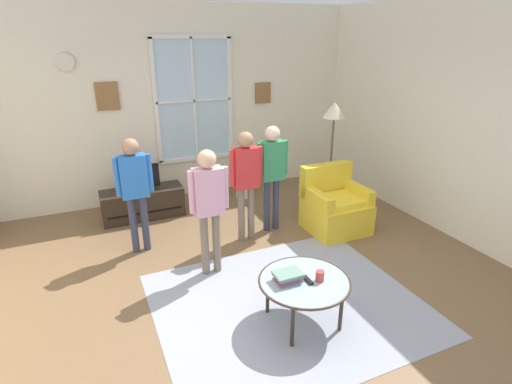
{
  "coord_description": "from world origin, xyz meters",
  "views": [
    {
      "loc": [
        -1.46,
        -3.23,
        2.55
      ],
      "look_at": [
        0.21,
        0.55,
        0.91
      ],
      "focal_mm": 28.2,
      "sensor_mm": 36.0,
      "label": 1
    }
  ],
  "objects_px": {
    "person_blue_shirt": "(134,183)",
    "potted_plant_by_window": "(245,173)",
    "armchair": "(335,207)",
    "coffee_table": "(304,283)",
    "television": "(140,177)",
    "person_green_shirt": "(272,167)",
    "book_stack": "(288,276)",
    "cup": "(320,276)",
    "person_red_shirt": "(246,174)",
    "floor_lamp": "(334,121)",
    "person_pink_shirt": "(209,199)",
    "tv_stand": "(143,203)",
    "remote_near_books": "(308,280)"
  },
  "relations": [
    {
      "from": "book_stack",
      "to": "person_pink_shirt",
      "type": "relative_size",
      "value": 0.18
    },
    {
      "from": "person_pink_shirt",
      "to": "potted_plant_by_window",
      "type": "height_order",
      "value": "person_pink_shirt"
    },
    {
      "from": "person_red_shirt",
      "to": "book_stack",
      "type": "bearing_deg",
      "value": -99.71
    },
    {
      "from": "tv_stand",
      "to": "remote_near_books",
      "type": "xyz_separation_m",
      "value": [
        1.01,
        -3.02,
        0.25
      ]
    },
    {
      "from": "person_red_shirt",
      "to": "tv_stand",
      "type": "bearing_deg",
      "value": 131.87
    },
    {
      "from": "person_pink_shirt",
      "to": "book_stack",
      "type": "bearing_deg",
      "value": -71.02
    },
    {
      "from": "television",
      "to": "cup",
      "type": "height_order",
      "value": "television"
    },
    {
      "from": "person_green_shirt",
      "to": "potted_plant_by_window",
      "type": "xyz_separation_m",
      "value": [
        0.13,
        1.29,
        -0.51
      ]
    },
    {
      "from": "book_stack",
      "to": "potted_plant_by_window",
      "type": "relative_size",
      "value": 0.35
    },
    {
      "from": "person_green_shirt",
      "to": "potted_plant_by_window",
      "type": "bearing_deg",
      "value": 84.03
    },
    {
      "from": "remote_near_books",
      "to": "person_pink_shirt",
      "type": "bearing_deg",
      "value": 114.84
    },
    {
      "from": "coffee_table",
      "to": "floor_lamp",
      "type": "relative_size",
      "value": 0.51
    },
    {
      "from": "person_blue_shirt",
      "to": "potted_plant_by_window",
      "type": "distance_m",
      "value": 2.26
    },
    {
      "from": "person_pink_shirt",
      "to": "person_blue_shirt",
      "type": "bearing_deg",
      "value": 128.22
    },
    {
      "from": "book_stack",
      "to": "person_green_shirt",
      "type": "xyz_separation_m",
      "value": [
        0.71,
        1.81,
        0.41
      ]
    },
    {
      "from": "television",
      "to": "floor_lamp",
      "type": "relative_size",
      "value": 0.33
    },
    {
      "from": "remote_near_books",
      "to": "person_pink_shirt",
      "type": "distance_m",
      "value": 1.37
    },
    {
      "from": "television",
      "to": "remote_near_books",
      "type": "height_order",
      "value": "television"
    },
    {
      "from": "armchair",
      "to": "tv_stand",
      "type": "bearing_deg",
      "value": 148.02
    },
    {
      "from": "potted_plant_by_window",
      "to": "floor_lamp",
      "type": "height_order",
      "value": "floor_lamp"
    },
    {
      "from": "television",
      "to": "person_blue_shirt",
      "type": "distance_m",
      "value": 1.06
    },
    {
      "from": "armchair",
      "to": "coffee_table",
      "type": "bearing_deg",
      "value": -132.04
    },
    {
      "from": "book_stack",
      "to": "person_green_shirt",
      "type": "relative_size",
      "value": 0.18
    },
    {
      "from": "tv_stand",
      "to": "person_red_shirt",
      "type": "relative_size",
      "value": 0.8
    },
    {
      "from": "person_red_shirt",
      "to": "person_green_shirt",
      "type": "xyz_separation_m",
      "value": [
        0.42,
        0.13,
        0.01
      ]
    },
    {
      "from": "book_stack",
      "to": "person_blue_shirt",
      "type": "distance_m",
      "value": 2.23
    },
    {
      "from": "armchair",
      "to": "cup",
      "type": "xyz_separation_m",
      "value": [
        -1.25,
        -1.58,
        0.18
      ]
    },
    {
      "from": "tv_stand",
      "to": "floor_lamp",
      "type": "relative_size",
      "value": 0.7
    },
    {
      "from": "person_pink_shirt",
      "to": "person_green_shirt",
      "type": "distance_m",
      "value": 1.3
    },
    {
      "from": "armchair",
      "to": "floor_lamp",
      "type": "bearing_deg",
      "value": 64.63
    },
    {
      "from": "book_stack",
      "to": "floor_lamp",
      "type": "relative_size",
      "value": 0.15
    },
    {
      "from": "tv_stand",
      "to": "coffee_table",
      "type": "bearing_deg",
      "value": -71.75
    },
    {
      "from": "cup",
      "to": "person_red_shirt",
      "type": "height_order",
      "value": "person_red_shirt"
    },
    {
      "from": "television",
      "to": "person_green_shirt",
      "type": "relative_size",
      "value": 0.37
    },
    {
      "from": "person_green_shirt",
      "to": "potted_plant_by_window",
      "type": "relative_size",
      "value": 2.02
    },
    {
      "from": "person_red_shirt",
      "to": "potted_plant_by_window",
      "type": "height_order",
      "value": "person_red_shirt"
    },
    {
      "from": "cup",
      "to": "person_red_shirt",
      "type": "distance_m",
      "value": 1.84
    },
    {
      "from": "tv_stand",
      "to": "person_green_shirt",
      "type": "distance_m",
      "value": 2.04
    },
    {
      "from": "person_blue_shirt",
      "to": "armchair",
      "type": "bearing_deg",
      "value": -10.32
    },
    {
      "from": "armchair",
      "to": "person_pink_shirt",
      "type": "height_order",
      "value": "person_pink_shirt"
    },
    {
      "from": "armchair",
      "to": "person_blue_shirt",
      "type": "xyz_separation_m",
      "value": [
        -2.55,
        0.46,
        0.58
      ]
    },
    {
      "from": "armchair",
      "to": "person_red_shirt",
      "type": "bearing_deg",
      "value": 170.23
    },
    {
      "from": "cup",
      "to": "person_green_shirt",
      "type": "distance_m",
      "value": 2.01
    },
    {
      "from": "coffee_table",
      "to": "potted_plant_by_window",
      "type": "height_order",
      "value": "potted_plant_by_window"
    },
    {
      "from": "remote_near_books",
      "to": "cup",
      "type": "bearing_deg",
      "value": -19.17
    },
    {
      "from": "armchair",
      "to": "coffee_table",
      "type": "height_order",
      "value": "armchair"
    },
    {
      "from": "cup",
      "to": "person_pink_shirt",
      "type": "height_order",
      "value": "person_pink_shirt"
    },
    {
      "from": "television",
      "to": "person_green_shirt",
      "type": "distance_m",
      "value": 1.94
    },
    {
      "from": "person_red_shirt",
      "to": "potted_plant_by_window",
      "type": "xyz_separation_m",
      "value": [
        0.56,
        1.41,
        -0.5
      ]
    },
    {
      "from": "floor_lamp",
      "to": "armchair",
      "type": "bearing_deg",
      "value": -115.37
    }
  ]
}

